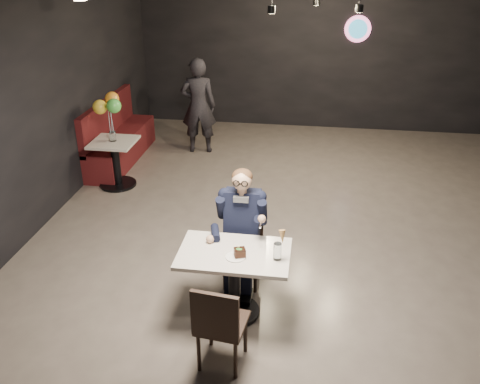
% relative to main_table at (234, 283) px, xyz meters
% --- Properties ---
extents(floor, '(9.00, 9.00, 0.00)m').
position_rel_main_table_xyz_m(floor, '(0.62, 1.68, -0.38)').
color(floor, '#6D635B').
rests_on(floor, ground).
extents(wall_sign, '(0.50, 0.06, 0.50)m').
position_rel_main_table_xyz_m(wall_sign, '(1.42, 6.15, 1.62)').
color(wall_sign, pink).
rests_on(wall_sign, floor).
extents(main_table, '(1.10, 0.70, 0.75)m').
position_rel_main_table_xyz_m(main_table, '(0.00, 0.00, 0.00)').
color(main_table, silver).
rests_on(main_table, floor).
extents(chair_far, '(0.42, 0.46, 0.92)m').
position_rel_main_table_xyz_m(chair_far, '(0.00, 0.55, 0.09)').
color(chair_far, black).
rests_on(chair_far, floor).
extents(chair_near, '(0.47, 0.51, 0.92)m').
position_rel_main_table_xyz_m(chair_near, '(0.00, -0.69, 0.09)').
color(chair_near, black).
rests_on(chair_near, floor).
extents(seated_man, '(0.60, 0.80, 1.44)m').
position_rel_main_table_xyz_m(seated_man, '(0.00, 0.55, 0.34)').
color(seated_man, black).
rests_on(seated_man, floor).
extents(dessert_plate, '(0.20, 0.20, 0.01)m').
position_rel_main_table_xyz_m(dessert_plate, '(0.03, -0.09, 0.38)').
color(dessert_plate, white).
rests_on(dessert_plate, main_table).
extents(cake_slice, '(0.13, 0.12, 0.07)m').
position_rel_main_table_xyz_m(cake_slice, '(0.07, -0.08, 0.42)').
color(cake_slice, black).
rests_on(cake_slice, dessert_plate).
extents(mint_leaf, '(0.07, 0.04, 0.01)m').
position_rel_main_table_xyz_m(mint_leaf, '(0.06, -0.09, 0.47)').
color(mint_leaf, '#2C832B').
rests_on(mint_leaf, cake_slice).
extents(sundae_glass, '(0.08, 0.08, 0.18)m').
position_rel_main_table_xyz_m(sundae_glass, '(0.43, -0.06, 0.46)').
color(sundae_glass, silver).
rests_on(sundae_glass, main_table).
extents(wafer_cone, '(0.08, 0.08, 0.13)m').
position_rel_main_table_xyz_m(wafer_cone, '(0.47, -0.05, 0.62)').
color(wafer_cone, '#B6894B').
rests_on(wafer_cone, sundae_glass).
extents(booth_bench, '(0.55, 2.18, 1.09)m').
position_rel_main_table_xyz_m(booth_bench, '(-2.63, 3.80, 0.17)').
color(booth_bench, '#3F0D0D').
rests_on(booth_bench, floor).
extents(side_table, '(0.66, 0.66, 0.82)m').
position_rel_main_table_xyz_m(side_table, '(-2.33, 2.80, 0.04)').
color(side_table, silver).
rests_on(side_table, floor).
extents(balloon_vase, '(0.10, 0.10, 0.15)m').
position_rel_main_table_xyz_m(balloon_vase, '(-2.33, 2.80, 0.45)').
color(balloon_vase, silver).
rests_on(balloon_vase, side_table).
extents(balloon_bunch, '(0.40, 0.40, 0.65)m').
position_rel_main_table_xyz_m(balloon_bunch, '(-2.33, 2.80, 0.85)').
color(balloon_bunch, yellow).
rests_on(balloon_bunch, balloon_vase).
extents(passerby, '(0.67, 0.49, 1.71)m').
position_rel_main_table_xyz_m(passerby, '(-1.36, 4.45, 0.48)').
color(passerby, black).
rests_on(passerby, floor).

